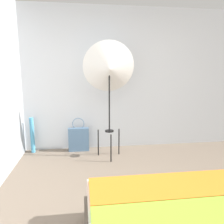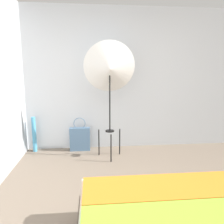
% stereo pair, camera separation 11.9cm
% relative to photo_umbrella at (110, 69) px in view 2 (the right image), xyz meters
% --- Properties ---
extents(ground_plane, '(14.00, 14.00, 0.00)m').
position_rel_photo_umbrella_xyz_m(ground_plane, '(0.12, -1.65, -1.49)').
color(ground_plane, '#756656').
extents(wall_back, '(8.00, 0.05, 2.60)m').
position_rel_photo_umbrella_xyz_m(wall_back, '(0.12, 0.55, -0.19)').
color(wall_back, '#B7BCC1').
rests_on(wall_back, ground_plane).
extents(photo_umbrella, '(0.85, 0.41, 1.94)m').
position_rel_photo_umbrella_xyz_m(photo_umbrella, '(0.00, 0.00, 0.00)').
color(photo_umbrella, black).
rests_on(photo_umbrella, ground_plane).
extents(tote_bag, '(0.37, 0.10, 0.62)m').
position_rel_photo_umbrella_xyz_m(tote_bag, '(-0.52, 0.37, -1.27)').
color(tote_bag, slate).
rests_on(tote_bag, ground_plane).
extents(paper_roll, '(0.07, 0.07, 0.64)m').
position_rel_photo_umbrella_xyz_m(paper_roll, '(-1.35, 0.40, -1.17)').
color(paper_roll, '#4CA3D1').
rests_on(paper_roll, ground_plane).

